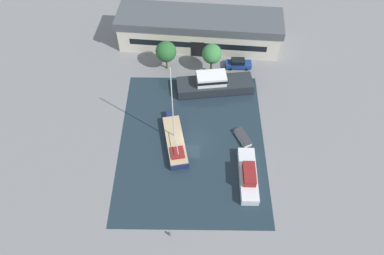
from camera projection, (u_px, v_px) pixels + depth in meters
The scene contains 11 objects.
ground_plane at pixel (192, 142), 57.21m from camera, with size 440.00×440.00×0.00m, color slate.
water_canal at pixel (192, 142), 57.20m from camera, with size 21.99×28.14×0.01m, color #1E2D38.
warehouse_building at pixel (199, 30), 69.43m from camera, with size 30.68×10.41×6.12m.
quay_tree_near_building at pixel (166, 52), 64.50m from camera, with size 3.63×3.63×5.64m.
quay_tree_by_water at pixel (212, 54), 63.52m from camera, with size 3.40×3.40×5.94m.
parked_car at pixel (238, 64), 66.92m from camera, with size 4.58×1.81×1.77m.
sailboat_moored at pixel (175, 140), 56.61m from camera, with size 4.45×10.83×14.89m.
motor_cruiser at pixel (214, 84), 63.19m from camera, with size 13.31×5.40×3.45m.
small_dinghy at pixel (243, 137), 57.33m from camera, with size 2.69×3.78×0.72m.
cabin_boat at pixel (248, 175), 52.51m from camera, with size 2.45×8.71×2.60m.
mooring_bollard at pixel (170, 234), 47.79m from camera, with size 0.31×0.31×0.74m.
Camera 1 is at (0.41, -33.66, 46.31)m, focal length 35.00 mm.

